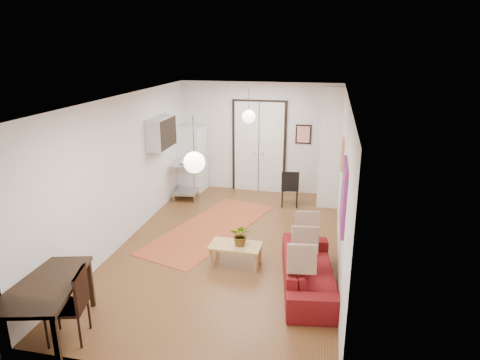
% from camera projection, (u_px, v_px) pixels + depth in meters
% --- Properties ---
extents(floor, '(7.00, 7.00, 0.00)m').
position_uv_depth(floor, '(229.00, 246.00, 8.45)').
color(floor, brown).
rests_on(floor, ground).
extents(ceiling, '(4.20, 7.00, 0.02)m').
position_uv_depth(ceiling, '(228.00, 98.00, 7.57)').
color(ceiling, white).
rests_on(ceiling, wall_back).
extents(wall_back, '(4.20, 0.02, 2.90)m').
position_uv_depth(wall_back, '(259.00, 138.00, 11.27)').
color(wall_back, silver).
rests_on(wall_back, floor).
extents(wall_front, '(4.20, 0.02, 2.90)m').
position_uv_depth(wall_front, '(155.00, 267.00, 4.75)').
color(wall_front, silver).
rests_on(wall_front, floor).
extents(wall_left, '(0.02, 7.00, 2.90)m').
position_uv_depth(wall_left, '(125.00, 170.00, 8.43)').
color(wall_left, silver).
rests_on(wall_left, floor).
extents(wall_right, '(0.02, 7.00, 2.90)m').
position_uv_depth(wall_right, '(343.00, 183.00, 7.60)').
color(wall_right, silver).
rests_on(wall_right, floor).
extents(double_doors, '(1.44, 0.06, 2.50)m').
position_uv_depth(double_doors, '(259.00, 147.00, 11.31)').
color(double_doors, silver).
rests_on(double_doors, wall_back).
extents(stub_partition, '(0.50, 0.10, 2.90)m').
position_uv_depth(stub_partition, '(330.00, 150.00, 10.02)').
color(stub_partition, silver).
rests_on(stub_partition, floor).
extents(wall_cabinet, '(0.35, 1.00, 0.70)m').
position_uv_depth(wall_cabinet, '(161.00, 133.00, 9.65)').
color(wall_cabinet, silver).
rests_on(wall_cabinet, wall_left).
extents(painting_popart, '(0.05, 1.00, 1.00)m').
position_uv_depth(painting_popart, '(344.00, 196.00, 6.38)').
color(painting_popart, red).
rests_on(painting_popart, wall_right).
extents(painting_abstract, '(0.05, 0.50, 0.60)m').
position_uv_depth(painting_abstract, '(342.00, 153.00, 8.24)').
color(painting_abstract, '#EEDEC6').
rests_on(painting_abstract, wall_right).
extents(poster_back, '(0.40, 0.03, 0.50)m').
position_uv_depth(poster_back, '(303.00, 134.00, 10.97)').
color(poster_back, red).
rests_on(poster_back, wall_back).
extents(print_left, '(0.03, 0.44, 0.54)m').
position_uv_depth(print_left, '(163.00, 126.00, 10.13)').
color(print_left, '#A37044').
rests_on(print_left, wall_left).
extents(pendant_back, '(0.30, 0.30, 0.80)m').
position_uv_depth(pendant_back, '(249.00, 117.00, 9.63)').
color(pendant_back, silver).
rests_on(pendant_back, ceiling).
extents(pendant_front, '(0.30, 0.30, 0.80)m').
position_uv_depth(pendant_front, '(194.00, 162.00, 5.91)').
color(pendant_front, silver).
rests_on(pendant_front, ceiling).
extents(kilim_rug, '(2.34, 3.80, 0.01)m').
position_uv_depth(kilim_rug, '(211.00, 228.00, 9.26)').
color(kilim_rug, '#B9532E').
rests_on(kilim_rug, floor).
extents(sofa, '(1.10, 2.19, 0.61)m').
position_uv_depth(sofa, '(309.00, 271.00, 6.93)').
color(sofa, maroon).
rests_on(sofa, floor).
extents(coffee_table, '(0.93, 0.53, 0.41)m').
position_uv_depth(coffee_table, '(235.00, 248.00, 7.62)').
color(coffee_table, tan).
rests_on(coffee_table, floor).
extents(potted_plant, '(0.36, 0.32, 0.40)m').
position_uv_depth(potted_plant, '(241.00, 235.00, 7.52)').
color(potted_plant, '#3E7233').
rests_on(potted_plant, coffee_table).
extents(kitchen_counter, '(0.78, 1.30, 0.94)m').
position_uv_depth(kitchen_counter, '(188.00, 173.00, 11.14)').
color(kitchen_counter, '#B6B9BB').
rests_on(kitchen_counter, floor).
extents(bowl, '(0.25, 0.25, 0.05)m').
position_uv_depth(bowl, '(183.00, 163.00, 10.75)').
color(bowl, beige).
rests_on(bowl, kitchen_counter).
extents(soap_bottle, '(0.10, 0.10, 0.19)m').
position_uv_depth(soap_bottle, '(190.00, 155.00, 11.24)').
color(soap_bottle, '#53A1B4').
rests_on(soap_bottle, kitchen_counter).
extents(fridge, '(0.69, 0.69, 1.73)m').
position_uv_depth(fridge, '(193.00, 159.00, 11.47)').
color(fridge, white).
rests_on(fridge, floor).
extents(dining_table, '(1.17, 1.63, 0.81)m').
position_uv_depth(dining_table, '(45.00, 289.00, 5.64)').
color(dining_table, black).
rests_on(dining_table, floor).
extents(dining_chair_near, '(0.58, 0.73, 1.01)m').
position_uv_depth(dining_chair_near, '(70.00, 296.00, 5.72)').
color(dining_chair_near, '#361D11').
rests_on(dining_chair_near, floor).
extents(dining_chair_far, '(0.58, 0.73, 1.01)m').
position_uv_depth(dining_chair_far, '(70.00, 296.00, 5.72)').
color(dining_chair_far, '#361D11').
rests_on(dining_chair_far, floor).
extents(black_side_chair, '(0.46, 0.46, 0.92)m').
position_uv_depth(black_side_chair, '(290.00, 184.00, 10.51)').
color(black_side_chair, black).
rests_on(black_side_chair, floor).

